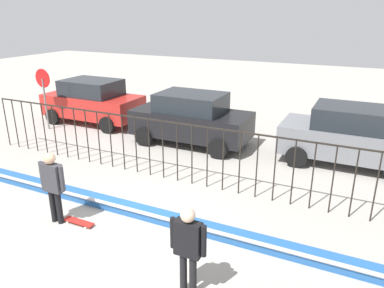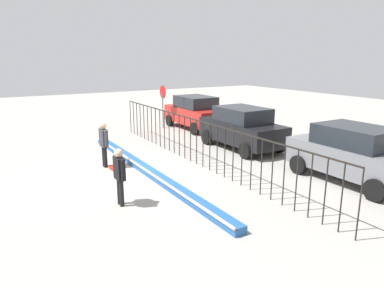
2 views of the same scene
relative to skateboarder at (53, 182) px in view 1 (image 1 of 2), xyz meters
The scene contains 10 objects.
ground_plane 1.85m from the skateboarder, 15.02° to the left, with size 60.00×60.00×0.00m, color #9E9991.
bowl_coping_ledge 2.04m from the skateboarder, 35.61° to the left, with size 11.00×0.40×0.27m.
perimeter_fence 3.54m from the skateboarder, 65.29° to the left, with size 14.04×0.04×1.77m.
skateboarder is the anchor object (origin of this frame).
skateboard 1.11m from the skateboarder, 14.99° to the left, with size 0.80×0.20×0.07m.
camera_operator 3.85m from the skateboarder, 10.89° to the right, with size 0.67×0.25×1.66m.
parked_car_red 8.29m from the skateboarder, 123.86° to the left, with size 4.30×2.12×1.90m.
parked_car_black 6.31m from the skateboarder, 86.08° to the left, with size 4.30×2.12×1.90m.
parked_car_gray 8.89m from the skateboarder, 48.83° to the left, with size 4.30×2.12×1.90m.
stop_sign 7.86m from the skateboarder, 137.12° to the left, with size 0.76×0.07×2.50m.
Camera 1 is at (4.66, -5.86, 4.68)m, focal length 34.71 mm.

